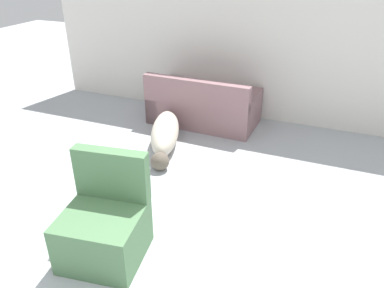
% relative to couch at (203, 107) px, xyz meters
% --- Properties ---
extents(wall_back, '(7.43, 0.06, 2.58)m').
position_rel_couch_xyz_m(wall_back, '(0.88, 0.54, 1.03)').
color(wall_back, silver).
rests_on(wall_back, ground_plane).
extents(couch, '(1.64, 0.89, 0.79)m').
position_rel_couch_xyz_m(couch, '(0.00, 0.00, 0.00)').
color(couch, gray).
rests_on(couch, ground_plane).
extents(dog, '(0.73, 1.56, 0.41)m').
position_rel_couch_xyz_m(dog, '(-0.20, -0.94, -0.06)').
color(dog, beige).
rests_on(dog, ground_plane).
extents(side_chair, '(0.75, 0.73, 0.93)m').
position_rel_couch_xyz_m(side_chair, '(0.20, -2.96, 0.05)').
color(side_chair, '#4C754C').
rests_on(side_chair, ground_plane).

